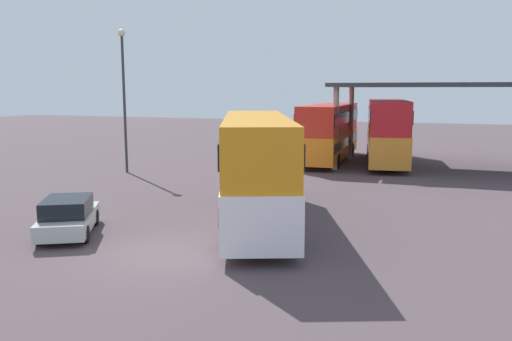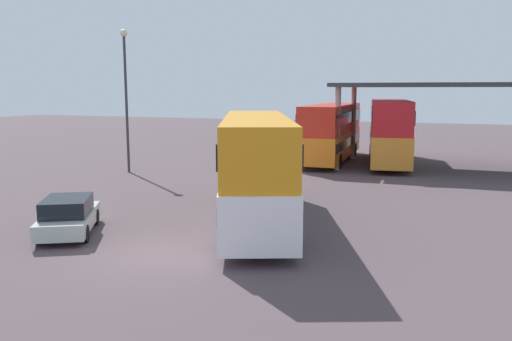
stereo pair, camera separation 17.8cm
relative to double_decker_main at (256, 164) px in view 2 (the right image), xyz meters
name	(u,v)px [view 2 (the right image)]	position (x,y,z in m)	size (l,w,h in m)	color
ground_plane	(161,253)	(-1.40, -4.92, -2.25)	(140.00, 140.00, 0.00)	#4E4045
double_decker_main	(256,164)	(0.00, 0.00, 0.00)	(6.43, 11.50, 4.09)	white
parked_hatchback	(68,216)	(-5.58, -4.17, -1.58)	(3.28, 4.12, 1.35)	#B4BDB8
double_decker_near_canopy	(332,130)	(-0.85, 17.89, -0.01)	(2.86, 11.29, 4.06)	orange
double_decker_mid_row	(389,129)	(3.14, 17.98, 0.15)	(4.04, 11.33, 4.39)	orange
depot_canopy	(471,89)	(8.15, 16.81, 2.91)	(16.81, 6.97, 5.52)	#33353A
lamppost_tall	(126,85)	(-11.64, 8.55, 3.15)	(0.44, 0.44, 8.69)	#33353A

